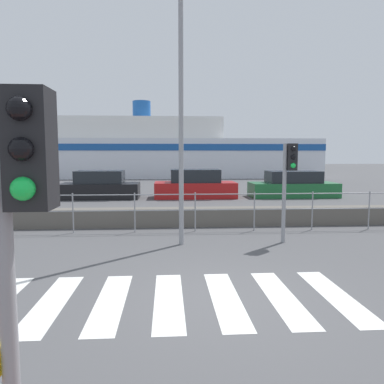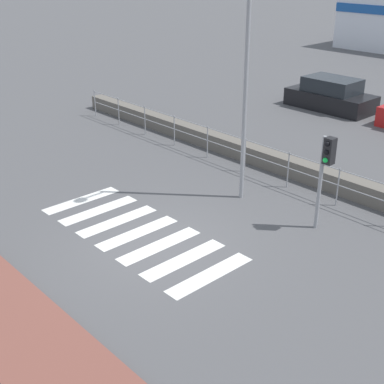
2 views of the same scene
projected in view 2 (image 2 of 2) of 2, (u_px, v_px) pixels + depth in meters
ground_plane at (157, 244)px, 13.39m from camera, size 160.00×160.00×0.00m
sidewalk_brick at (1, 311)px, 10.83m from camera, size 24.00×1.80×0.12m
crosswalk at (138, 233)px, 13.93m from camera, size 5.85×2.40×0.01m
seawall at (304, 171)px, 17.03m from camera, size 23.62×0.55×0.58m
harbor_fence at (288, 164)px, 16.29m from camera, size 21.30×0.04×1.16m
traffic_light_far at (326, 163)px, 13.34m from camera, size 0.34×0.32×2.55m
streetlamp at (242, 60)px, 14.13m from camera, size 0.32×1.15×6.66m
parked_car_black at (331, 96)px, 24.56m from camera, size 3.98×1.84×1.44m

